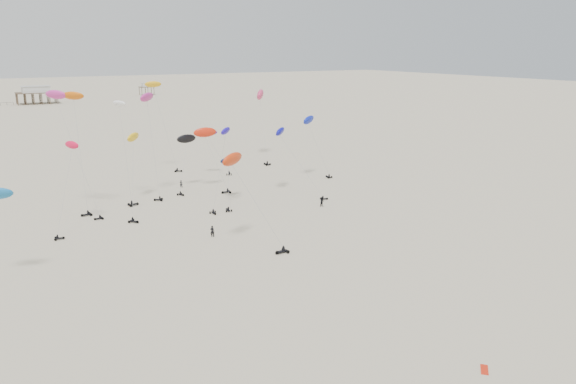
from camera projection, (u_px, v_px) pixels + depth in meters
ground_plane at (123, 140)px, 189.20m from camera, size 900.00×900.00×0.00m
pavilion_main at (37, 96)px, 309.36m from camera, size 21.00×13.00×9.80m
pavilion_small at (147, 90)px, 368.43m from camera, size 9.00×7.00×8.00m
rig_1 at (228, 172)px, 111.69m from camera, size 6.56×9.98×11.03m
rig_2 at (63, 115)px, 100.69m from camera, size 7.34×10.18×23.43m
rig_3 at (222, 153)px, 105.60m from camera, size 6.53×5.42×15.99m
rig_4 at (185, 148)px, 121.40m from camera, size 6.77×7.34×12.52m
rig_6 at (133, 155)px, 108.45m from camera, size 7.75×17.65×18.95m
rig_7 at (160, 109)px, 137.04m from camera, size 7.63×4.97×22.68m
rig_8 at (312, 128)px, 131.27m from camera, size 7.79×5.70×15.23m
rig_9 at (149, 116)px, 112.27m from camera, size 4.73×6.61×21.89m
rig_11 at (68, 175)px, 93.61m from camera, size 6.47×8.36×15.47m
rig_12 at (77, 132)px, 101.28m from camera, size 4.34×4.63×22.99m
rig_13 at (243, 179)px, 85.31m from camera, size 8.57×10.03×15.63m
rig_14 at (286, 140)px, 116.98m from camera, size 8.26×12.62×15.93m
rig_15 at (261, 101)px, 155.84m from camera, size 8.10×16.60×20.68m
rig_16 at (213, 141)px, 135.38m from camera, size 7.77×5.22×11.63m
rig_17 at (209, 144)px, 120.28m from camera, size 6.14×7.04×13.89m
rig_18 at (126, 152)px, 109.70m from camera, size 3.02×6.45×20.58m
spectator_0 at (212, 237)px, 92.65m from camera, size 1.00×0.93×2.26m
spectator_1 at (322, 206)px, 110.34m from camera, size 1.10×0.65×2.22m
spectator_3 at (181, 187)px, 125.31m from camera, size 0.85×0.73×1.97m
grounded_kite_b at (484, 370)px, 54.42m from camera, size 1.78×1.76×0.07m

